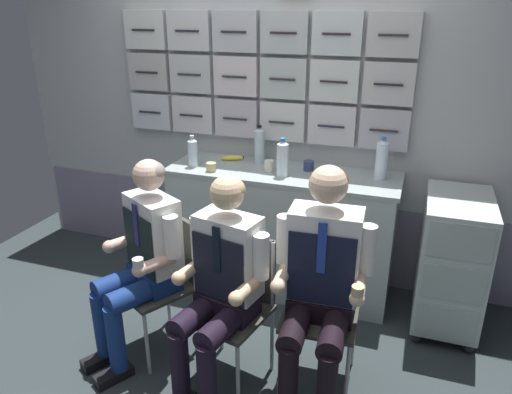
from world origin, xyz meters
name	(u,v)px	position (x,y,z in m)	size (l,w,h in m)	color
ground	(199,376)	(0.00, 0.00, -0.02)	(4.80, 4.80, 0.04)	#2B3335
galley_bulkhead	(269,134)	(-0.01, 1.37, 1.11)	(4.20, 0.14, 2.15)	#AFB3B3
galley_counter	(281,230)	(0.18, 1.09, 0.46)	(1.63, 0.53, 0.92)	#A7B4B4
service_trolley	(452,259)	(1.35, 1.00, 0.48)	(0.40, 0.65, 0.90)	black
folding_chair_left	(168,269)	(-0.29, 0.24, 0.52)	(0.55, 0.55, 0.85)	#A8AAAF
crew_member_left	(142,255)	(-0.37, 0.09, 0.67)	(0.57, 0.66, 1.23)	black
folding_chair_center	(237,292)	(0.20, 0.14, 0.52)	(0.48, 0.48, 0.85)	#A8AAAF
crew_member_center	(220,281)	(0.16, -0.02, 0.67)	(0.49, 0.63, 1.23)	black
folding_chair_right	(324,293)	(0.66, 0.28, 0.52)	(0.42, 0.42, 0.85)	#A8AAAF
crew_member_right	(321,277)	(0.67, 0.12, 0.72)	(0.51, 0.64, 1.29)	black
water_bottle_blue_cap	(283,158)	(0.20, 1.00, 1.05)	(0.08, 0.08, 0.26)	silver
water_bottle_short	(193,152)	(-0.47, 0.99, 1.03)	(0.07, 0.07, 0.23)	silver
water_bottle_tall	(259,145)	(-0.04, 1.22, 1.06)	(0.07, 0.07, 0.28)	silver
sparkling_bottle_green	(382,159)	(0.84, 1.15, 1.06)	(0.08, 0.08, 0.29)	silver
paper_cup_tan	(309,165)	(0.34, 1.17, 0.96)	(0.07, 0.07, 0.07)	navy
coffee_cup_spare	(269,165)	(0.08, 1.07, 0.96)	(0.07, 0.07, 0.08)	silver
coffee_cup_white	(211,167)	(-0.30, 0.93, 0.96)	(0.07, 0.07, 0.06)	tan
snack_banana	(232,158)	(-0.25, 1.20, 0.94)	(0.17, 0.10, 0.04)	yellow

